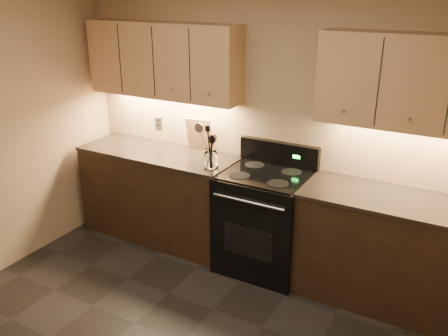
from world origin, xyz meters
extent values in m
cube|color=tan|center=(0.00, 2.00, 1.30)|extent=(4.00, 0.04, 2.60)
cube|color=black|center=(-1.10, 1.70, 0.45)|extent=(1.60, 0.60, 0.90)
cube|color=#352A21|center=(-1.10, 1.70, 0.92)|extent=(1.62, 0.62, 0.03)
cube|color=black|center=(1.18, 1.70, 0.45)|extent=(1.44, 0.60, 0.90)
cube|color=#352A21|center=(1.18, 1.70, 0.92)|extent=(1.46, 0.62, 0.03)
cube|color=black|center=(0.08, 1.68, 0.46)|extent=(0.76, 0.65, 0.92)
cube|color=black|center=(0.08, 1.68, 0.93)|extent=(0.70, 0.60, 0.01)
cube|color=black|center=(0.08, 1.96, 1.03)|extent=(0.76, 0.07, 0.22)
cube|color=#19FF33|center=(0.26, 1.92, 1.04)|extent=(0.06, 0.00, 0.03)
cylinder|color=silver|center=(0.08, 1.34, 0.80)|extent=(0.65, 0.02, 0.02)
cube|color=black|center=(0.08, 1.35, 0.41)|extent=(0.46, 0.00, 0.28)
cylinder|color=black|center=(-0.10, 1.53, 0.93)|extent=(0.18, 0.18, 0.00)
cylinder|color=black|center=(0.26, 1.53, 0.93)|extent=(0.18, 0.18, 0.00)
cylinder|color=black|center=(-0.10, 1.82, 0.93)|extent=(0.18, 0.18, 0.00)
cylinder|color=black|center=(0.26, 1.82, 0.93)|extent=(0.18, 0.18, 0.00)
cube|color=tan|center=(-1.10, 1.85, 1.80)|extent=(1.60, 0.30, 0.70)
cube|color=tan|center=(1.18, 1.85, 1.80)|extent=(1.44, 0.30, 0.70)
cube|color=#B2B5BA|center=(-1.30, 1.99, 1.12)|extent=(0.08, 0.01, 0.12)
cylinder|color=white|center=(-0.42, 1.58, 1.01)|extent=(0.15, 0.15, 0.16)
cylinder|color=white|center=(-0.42, 1.58, 0.94)|extent=(0.13, 0.13, 0.02)
cube|color=tan|center=(-0.77, 1.95, 1.09)|extent=(0.28, 0.13, 0.33)
camera|label=1|loc=(1.63, -1.84, 2.46)|focal=38.00mm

